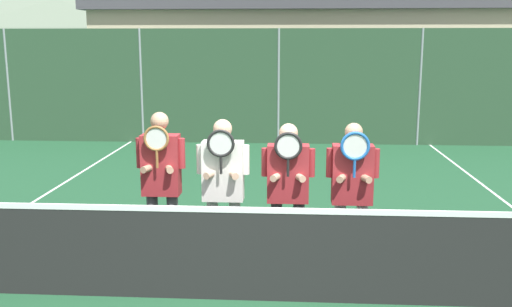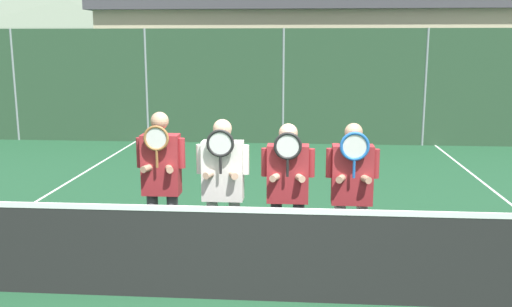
{
  "view_description": "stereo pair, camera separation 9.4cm",
  "coord_description": "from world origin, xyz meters",
  "px_view_note": "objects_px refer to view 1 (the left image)",
  "views": [
    {
      "loc": [
        0.36,
        -5.4,
        2.59
      ],
      "look_at": [
        -0.05,
        0.98,
        1.33
      ],
      "focal_mm": 40.0,
      "sensor_mm": 36.0,
      "label": 1
    },
    {
      "loc": [
        0.45,
        -5.39,
        2.59
      ],
      "look_at": [
        -0.05,
        0.98,
        1.33
      ],
      "focal_mm": 40.0,
      "sensor_mm": 36.0,
      "label": 2
    }
  ],
  "objects_px": {
    "player_center_left": "(223,183)",
    "player_center_right": "(288,185)",
    "player_leftmost": "(161,178)",
    "player_rightmost": "(352,187)",
    "car_center": "(411,97)",
    "car_left_of_center": "(241,99)",
    "car_far_left": "(70,97)"
  },
  "relations": [
    {
      "from": "player_rightmost",
      "to": "car_left_of_center",
      "type": "height_order",
      "value": "player_rightmost"
    },
    {
      "from": "player_leftmost",
      "to": "player_rightmost",
      "type": "bearing_deg",
      "value": -1.7
    },
    {
      "from": "player_center_right",
      "to": "player_rightmost",
      "type": "height_order",
      "value": "player_rightmost"
    },
    {
      "from": "car_left_of_center",
      "to": "player_leftmost",
      "type": "bearing_deg",
      "value": -89.53
    },
    {
      "from": "player_leftmost",
      "to": "player_center_right",
      "type": "distance_m",
      "value": 1.44
    },
    {
      "from": "player_leftmost",
      "to": "player_center_left",
      "type": "distance_m",
      "value": 0.72
    },
    {
      "from": "player_rightmost",
      "to": "car_center",
      "type": "relative_size",
      "value": 0.41
    },
    {
      "from": "player_leftmost",
      "to": "car_left_of_center",
      "type": "xyz_separation_m",
      "value": [
        -0.09,
        10.94,
        -0.19
      ]
    },
    {
      "from": "player_leftmost",
      "to": "player_center_left",
      "type": "xyz_separation_m",
      "value": [
        0.71,
        -0.06,
        -0.02
      ]
    },
    {
      "from": "player_center_right",
      "to": "player_rightmost",
      "type": "bearing_deg",
      "value": -4.54
    },
    {
      "from": "car_far_left",
      "to": "player_center_left",
      "type": "bearing_deg",
      "value": -61.11
    },
    {
      "from": "player_center_right",
      "to": "player_rightmost",
      "type": "xyz_separation_m",
      "value": [
        0.71,
        -0.06,
        0.0
      ]
    },
    {
      "from": "car_center",
      "to": "player_rightmost",
      "type": "bearing_deg",
      "value": -104.38
    },
    {
      "from": "player_center_left",
      "to": "player_center_right",
      "type": "xyz_separation_m",
      "value": [
        0.72,
        0.05,
        -0.03
      ]
    },
    {
      "from": "player_center_left",
      "to": "player_center_right",
      "type": "relative_size",
      "value": 1.03
    },
    {
      "from": "player_center_left",
      "to": "player_rightmost",
      "type": "distance_m",
      "value": 1.43
    },
    {
      "from": "car_far_left",
      "to": "car_left_of_center",
      "type": "distance_m",
      "value": 5.27
    },
    {
      "from": "car_center",
      "to": "player_center_right",
      "type": "bearing_deg",
      "value": -107.75
    },
    {
      "from": "player_center_right",
      "to": "car_far_left",
      "type": "distance_m",
      "value": 12.89
    },
    {
      "from": "car_far_left",
      "to": "car_left_of_center",
      "type": "height_order",
      "value": "car_far_left"
    },
    {
      "from": "player_center_right",
      "to": "player_rightmost",
      "type": "distance_m",
      "value": 0.71
    },
    {
      "from": "player_leftmost",
      "to": "player_center_left",
      "type": "height_order",
      "value": "player_leftmost"
    },
    {
      "from": "player_leftmost",
      "to": "car_left_of_center",
      "type": "relative_size",
      "value": 0.41
    },
    {
      "from": "player_leftmost",
      "to": "car_left_of_center",
      "type": "bearing_deg",
      "value": 90.47
    },
    {
      "from": "car_far_left",
      "to": "car_left_of_center",
      "type": "bearing_deg",
      "value": -0.03
    },
    {
      "from": "player_leftmost",
      "to": "car_center",
      "type": "xyz_separation_m",
      "value": [
        5.07,
        11.33,
        -0.12
      ]
    },
    {
      "from": "player_center_right",
      "to": "car_center",
      "type": "bearing_deg",
      "value": 72.25
    },
    {
      "from": "player_leftmost",
      "to": "car_center",
      "type": "distance_m",
      "value": 12.41
    },
    {
      "from": "player_center_right",
      "to": "car_center",
      "type": "distance_m",
      "value": 11.9
    },
    {
      "from": "player_rightmost",
      "to": "car_center",
      "type": "distance_m",
      "value": 11.76
    },
    {
      "from": "player_center_left",
      "to": "player_center_right",
      "type": "bearing_deg",
      "value": 4.32
    },
    {
      "from": "player_center_left",
      "to": "car_far_left",
      "type": "relative_size",
      "value": 0.4
    }
  ]
}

